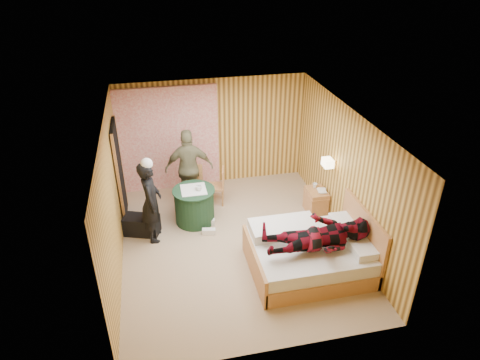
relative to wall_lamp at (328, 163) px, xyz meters
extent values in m
cube|color=tan|center=(-1.92, -0.45, -1.30)|extent=(4.20, 5.00, 0.01)
cube|color=white|center=(-1.92, -0.45, 1.20)|extent=(4.20, 5.00, 0.01)
cube|color=#F0C35C|center=(-1.92, 2.05, -0.05)|extent=(4.20, 0.02, 2.50)
cube|color=#F0C35C|center=(-4.02, -0.45, -0.05)|extent=(0.02, 5.00, 2.50)
cube|color=#F0C35C|center=(0.18, -0.45, -0.05)|extent=(0.02, 5.00, 2.50)
cube|color=white|center=(-2.92, 1.98, -0.10)|extent=(2.20, 0.08, 2.40)
cube|color=black|center=(-3.98, 0.95, -0.28)|extent=(0.06, 0.90, 2.05)
cylinder|color=gold|center=(0.08, 0.00, 0.00)|extent=(0.18, 0.04, 0.04)
cube|color=#F8E2AD|center=(0.00, 0.00, 0.00)|extent=(0.18, 0.24, 0.16)
cube|color=tan|center=(-0.82, -1.42, -1.15)|extent=(1.96, 1.57, 0.29)
cube|color=silver|center=(-0.82, -1.42, -0.88)|extent=(1.90, 1.51, 0.24)
cube|color=tan|center=(-1.80, -1.42, -1.03)|extent=(0.06, 1.57, 0.55)
cube|color=tan|center=(0.14, -1.42, -0.76)|extent=(0.06, 1.57, 1.08)
cube|color=white|center=(-0.06, -1.79, -0.69)|extent=(0.37, 0.54, 0.14)
cube|color=white|center=(-0.06, -1.05, -0.69)|extent=(0.37, 0.54, 0.14)
cube|color=silver|center=(-1.17, -0.98, -0.67)|extent=(1.17, 0.59, 0.18)
cube|color=tan|center=(-0.04, 0.28, -1.04)|extent=(0.38, 0.52, 0.52)
cube|color=tan|center=(-0.04, 0.28, -0.87)|extent=(0.40, 0.54, 0.03)
cylinder|color=#1C3E20|center=(-2.58, 0.47, -0.94)|extent=(0.79, 0.79, 0.72)
cylinder|color=#1C3E20|center=(-2.58, 0.47, -0.58)|extent=(0.85, 0.85, 0.03)
cube|color=white|center=(-2.58, 0.47, -0.55)|extent=(0.52, 0.52, 0.01)
cube|color=tan|center=(-2.58, 1.06, -0.85)|extent=(0.55, 0.55, 0.05)
cube|color=tan|center=(-2.50, 1.23, -0.60)|extent=(0.40, 0.21, 0.46)
cylinder|color=tan|center=(-2.81, 0.97, -1.08)|extent=(0.04, 0.04, 0.43)
cylinder|color=tan|center=(-2.36, 1.15, -1.08)|extent=(0.04, 0.04, 0.43)
cube|color=tan|center=(-2.05, 1.08, -0.90)|extent=(0.44, 0.44, 0.04)
cube|color=tan|center=(-1.89, 1.05, -0.67)|extent=(0.11, 0.38, 0.41)
cylinder|color=tan|center=(-2.17, 1.26, -1.11)|extent=(0.04, 0.04, 0.39)
cylinder|color=tan|center=(-1.93, 0.90, -1.11)|extent=(0.04, 0.04, 0.39)
cube|color=black|center=(-3.65, 0.27, -1.11)|extent=(0.75, 0.56, 0.38)
cube|color=white|center=(-2.35, 0.28, -1.24)|extent=(0.30, 0.18, 0.12)
cube|color=white|center=(-2.38, -0.04, -1.24)|extent=(0.27, 0.15, 0.12)
imported|color=black|center=(-3.42, 0.07, -0.48)|extent=(0.43, 0.62, 1.63)
imported|color=#706C4B|center=(-2.58, 1.18, -0.44)|extent=(1.03, 0.48, 1.72)
imported|color=maroon|center=(-0.77, -1.62, -0.33)|extent=(0.86, 0.67, 1.77)
imported|color=white|center=(-0.04, 0.23, -0.77)|extent=(0.19, 0.24, 0.02)
imported|color=white|center=(-0.04, 0.23, -0.75)|extent=(0.22, 0.26, 0.02)
imported|color=white|center=(-0.04, 0.41, -0.73)|extent=(0.12, 0.12, 0.09)
imported|color=white|center=(-2.48, 0.42, -0.50)|extent=(0.16, 0.16, 0.10)
camera|label=1|loc=(-3.22, -6.85, 3.74)|focal=32.00mm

